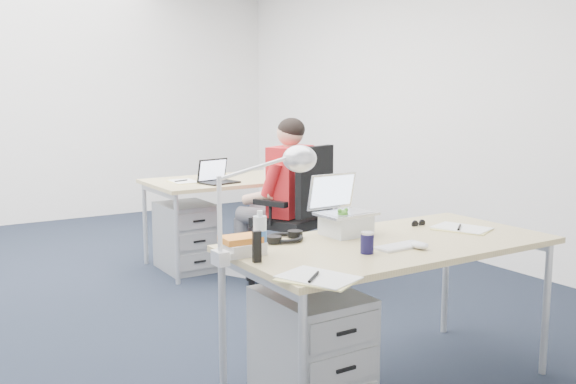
{
  "coord_description": "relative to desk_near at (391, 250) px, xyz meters",
  "views": [
    {
      "loc": [
        -1.29,
        -4.07,
        1.44
      ],
      "look_at": [
        0.76,
        -0.8,
        0.85
      ],
      "focal_mm": 40.0,
      "sensor_mm": 36.0,
      "label": 1
    }
  ],
  "objects": [
    {
      "name": "sunglasses",
      "position": [
        0.37,
        0.21,
        0.06
      ],
      "size": [
        0.1,
        0.05,
        0.02
      ],
      "primitive_type": null,
      "rotation": [
        0.0,
        0.0,
        -0.02
      ],
      "color": "black",
      "rests_on": "desk_near"
    },
    {
      "name": "papers_right",
      "position": [
        0.5,
        0.01,
        0.05
      ],
      "size": [
        0.29,
        0.33,
        0.01
      ],
      "primitive_type": "cube",
      "rotation": [
        0.0,
        0.0,
        0.37
      ],
      "color": "#E6DB85",
      "rests_on": "desk_near"
    },
    {
      "name": "desk_near",
      "position": [
        0.0,
        0.0,
        0.0
      ],
      "size": [
        1.6,
        0.8,
        0.73
      ],
      "color": "tan",
      "rests_on": "ground"
    },
    {
      "name": "desk_lamp",
      "position": [
        -0.75,
        0.05,
        0.3
      ],
      "size": [
        0.48,
        0.28,
        0.51
      ],
      "primitive_type": null,
      "rotation": [
        0.0,
        0.0,
        -0.28
      ],
      "color": "silver",
      "rests_on": "desk_near"
    },
    {
      "name": "computer_mouse",
      "position": [
        0.0,
        -0.19,
        0.06
      ],
      "size": [
        0.07,
        0.1,
        0.03
      ],
      "primitive_type": "ellipsoid",
      "rotation": [
        0.0,
        0.0,
        0.09
      ],
      "color": "white",
      "rests_on": "desk_near"
    },
    {
      "name": "far_cup",
      "position": [
        0.78,
        2.53,
        0.09
      ],
      "size": [
        0.08,
        0.08,
        0.09
      ],
      "primitive_type": "cylinder",
      "rotation": [
        0.0,
        0.0,
        0.32
      ],
      "color": "white",
      "rests_on": "desk_far"
    },
    {
      "name": "water_bottle",
      "position": [
        -0.67,
        0.13,
        0.15
      ],
      "size": [
        0.08,
        0.08,
        0.2
      ],
      "primitive_type": "cylinder",
      "rotation": [
        0.0,
        0.0,
        0.28
      ],
      "color": "silver",
      "rests_on": "desk_near"
    },
    {
      "name": "cordless_phone",
      "position": [
        -0.75,
        0.01,
        0.11
      ],
      "size": [
        0.04,
        0.03,
        0.14
      ],
      "primitive_type": "cube",
      "rotation": [
        0.0,
        0.0,
        -0.21
      ],
      "color": "black",
      "rests_on": "desk_near"
    },
    {
      "name": "wireless_keyboard",
      "position": [
        -0.05,
        -0.12,
        0.05
      ],
      "size": [
        0.26,
        0.12,
        0.01
      ],
      "primitive_type": "cube",
      "rotation": [
        0.0,
        0.0,
        0.05
      ],
      "color": "white",
      "rests_on": "desk_near"
    },
    {
      "name": "office_chair",
      "position": [
        0.54,
        1.73,
        -0.38
      ],
      "size": [
        0.87,
        0.87,
        1.06
      ],
      "rotation": [
        0.0,
        0.0,
        0.38
      ],
      "color": "black",
      "rests_on": "ground"
    },
    {
      "name": "silver_laptop",
      "position": [
        -0.1,
        0.23,
        0.2
      ],
      "size": [
        0.29,
        0.24,
        0.3
      ],
      "primitive_type": null,
      "rotation": [
        0.0,
        0.0,
        0.04
      ],
      "color": "silver",
      "rests_on": "desk_near"
    },
    {
      "name": "book_stack",
      "position": [
        -0.74,
        0.16,
        0.09
      ],
      "size": [
        0.21,
        0.18,
        0.08
      ],
      "primitive_type": "cube",
      "rotation": [
        0.0,
        0.0,
        0.24
      ],
      "color": "silver",
      "rests_on": "desk_near"
    },
    {
      "name": "papers_left",
      "position": [
        -0.68,
        -0.35,
        0.05
      ],
      "size": [
        0.3,
        0.35,
        0.01
      ],
      "primitive_type": "cube",
      "rotation": [
        0.0,
        0.0,
        0.42
      ],
      "color": "#E6DB85",
      "rests_on": "desk_near"
    },
    {
      "name": "dark_laptop",
      "position": [
        0.19,
        2.29,
        0.15
      ],
      "size": [
        0.33,
        0.33,
        0.2
      ],
      "primitive_type": null,
      "rotation": [
        0.0,
        0.0,
        0.22
      ],
      "color": "black",
      "rests_on": "desk_far"
    },
    {
      "name": "bear_figurine",
      "position": [
        -0.15,
        0.19,
        0.12
      ],
      "size": [
        0.09,
        0.07,
        0.15
      ],
      "primitive_type": null,
      "rotation": [
        0.0,
        0.0,
        -0.12
      ],
      "color": "#2A751F",
      "rests_on": "desk_near"
    },
    {
      "name": "drawer_pedestal_far",
      "position": [
        -0.01,
        2.52,
        -0.41
      ],
      "size": [
        0.4,
        0.5,
        0.55
      ],
      "primitive_type": "cube",
      "color": "#989B9D",
      "rests_on": "ground"
    },
    {
      "name": "far_papers",
      "position": [
        -0.03,
        2.51,
        0.05
      ],
      "size": [
        0.19,
        0.27,
        0.01
      ],
      "primitive_type": "cube",
      "rotation": [
        0.0,
        0.0,
        -0.04
      ],
      "color": "white",
      "rests_on": "desk_far"
    },
    {
      "name": "desk_far",
      "position": [
        0.51,
        2.5,
        0.0
      ],
      "size": [
        1.6,
        0.8,
        0.73
      ],
      "color": "tan",
      "rests_on": "ground"
    },
    {
      "name": "can_koozie",
      "position": [
        -0.25,
        -0.12,
        0.1
      ],
      "size": [
        0.07,
        0.07,
        0.1
      ],
      "primitive_type": "cylinder",
      "rotation": [
        0.0,
        0.0,
        -0.28
      ],
      "color": "#151239",
      "rests_on": "desk_near"
    },
    {
      "name": "drawer_pedestal_near",
      "position": [
        -0.48,
        -0.01,
        -0.41
      ],
      "size": [
        0.4,
        0.5,
        0.55
      ],
      "primitive_type": "cube",
      "color": "#989B9D",
      "rests_on": "ground"
    },
    {
      "name": "floor",
      "position": [
        -0.76,
        1.75,
        -0.68
      ],
      "size": [
        7.0,
        7.0,
        0.0
      ],
      "primitive_type": "plane",
      "color": "black",
      "rests_on": "ground"
    },
    {
      "name": "room",
      "position": [
        -0.76,
        1.75,
        1.03
      ],
      "size": [
        6.02,
        7.02,
        2.8
      ],
      "color": "white",
      "rests_on": "ground"
    },
    {
      "name": "headphones",
      "position": [
        -0.43,
        0.29,
        0.07
      ],
      "size": [
        0.28,
        0.25,
        0.04
      ],
      "primitive_type": null,
      "rotation": [
        0.0,
        0.0,
        0.31
      ],
      "color": "black",
      "rests_on": "desk_near"
    },
    {
      "name": "seated_person",
      "position": [
        0.48,
        1.9,
        -0.05
      ],
      "size": [
        0.61,
        0.75,
        1.25
      ],
      "rotation": [
        0.0,
        0.0,
        0.48
      ],
      "color": "red",
      "rests_on": "ground"
    }
  ]
}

